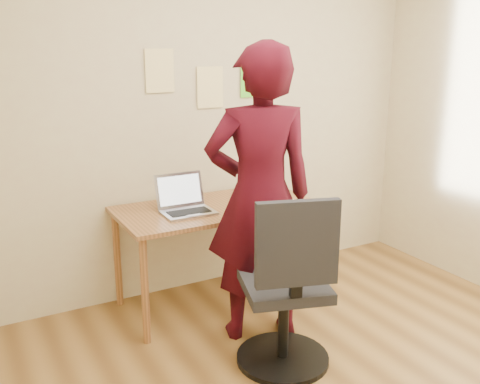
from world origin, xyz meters
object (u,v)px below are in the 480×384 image
office_chair (287,296)px  person (260,196)px  desk (216,217)px  laptop (185,204)px  phone (263,207)px

office_chair → person: person is taller
desk → laptop: laptop is taller
desk → person: 0.60m
person → laptop: bearing=-42.3°
laptop → phone: laptop is taller
laptop → person: 0.60m
desk → phone: (0.27, -0.19, 0.09)m
desk → laptop: 0.29m
desk → office_chair: bearing=-91.4°
phone → laptop: bearing=133.8°
office_chair → desk: bearing=106.2°
person → office_chair: bearing=99.6°
office_chair → person: size_ratio=0.57×
laptop → person: person is taller
phone → person: person is taller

